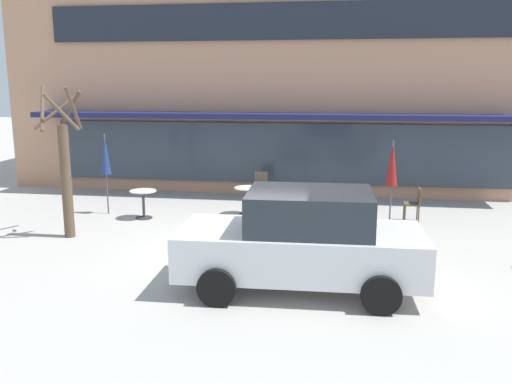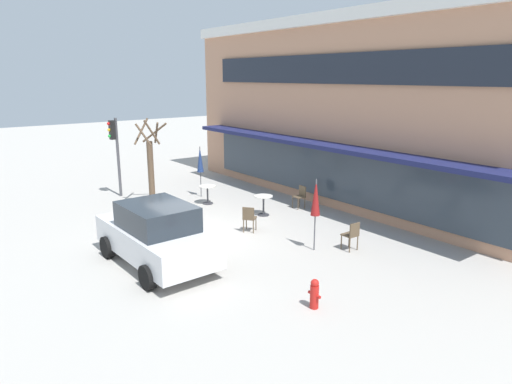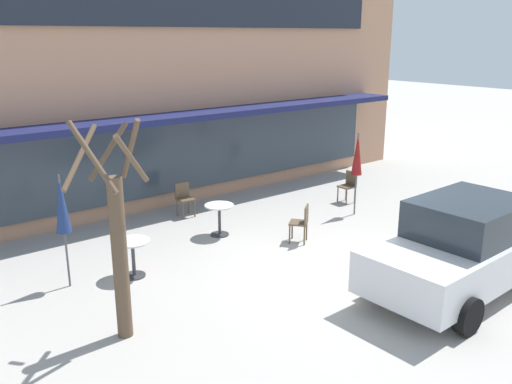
% 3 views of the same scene
% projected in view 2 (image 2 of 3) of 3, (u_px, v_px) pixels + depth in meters
% --- Properties ---
extents(ground_plane, '(80.00, 80.00, 0.00)m').
position_uv_depth(ground_plane, '(196.00, 236.00, 14.94)').
color(ground_plane, '#ADA8A0').
extents(building_facade, '(18.20, 9.10, 7.45)m').
position_uv_depth(building_facade, '(393.00, 109.00, 19.86)').
color(building_facade, tan).
rests_on(building_facade, ground).
extents(cafe_table_near_wall, '(0.70, 0.70, 0.76)m').
position_uv_depth(cafe_table_near_wall, '(208.00, 192.00, 18.66)').
color(cafe_table_near_wall, '#333338').
rests_on(cafe_table_near_wall, ground).
extents(cafe_table_streetside, '(0.70, 0.70, 0.76)m').
position_uv_depth(cafe_table_streetside, '(263.00, 202.00, 17.10)').
color(cafe_table_streetside, '#333338').
rests_on(cafe_table_streetside, ground).
extents(patio_umbrella_green_folded, '(0.28, 0.28, 2.20)m').
position_uv_depth(patio_umbrella_green_folded, '(200.00, 160.00, 19.50)').
color(patio_umbrella_green_folded, '#4C4C51').
rests_on(patio_umbrella_green_folded, ground).
extents(patio_umbrella_cream_folded, '(0.28, 0.28, 2.20)m').
position_uv_depth(patio_umbrella_cream_folded, '(316.00, 198.00, 13.39)').
color(patio_umbrella_cream_folded, '#4C4C51').
rests_on(patio_umbrella_cream_folded, ground).
extents(cafe_chair_0, '(0.41, 0.41, 0.89)m').
position_uv_depth(cafe_chair_0, '(352.00, 234.00, 13.63)').
color(cafe_chair_0, brown).
rests_on(cafe_chair_0, ground).
extents(cafe_chair_1, '(0.56, 0.56, 0.89)m').
position_uv_depth(cafe_chair_1, '(249.00, 217.00, 15.25)').
color(cafe_chair_1, brown).
rests_on(cafe_chair_1, ground).
extents(cafe_chair_2, '(0.42, 0.42, 0.89)m').
position_uv_depth(cafe_chair_2, '(300.00, 195.00, 18.06)').
color(cafe_chair_2, brown).
rests_on(cafe_chair_2, ground).
extents(parked_sedan, '(4.25, 2.11, 1.76)m').
position_uv_depth(parked_sedan, '(156.00, 234.00, 12.53)').
color(parked_sedan, silver).
rests_on(parked_sedan, ground).
extents(street_tree, '(1.28, 1.34, 3.49)m').
position_uv_depth(street_tree, '(151.00, 166.00, 18.13)').
color(street_tree, brown).
rests_on(street_tree, ground).
extents(traffic_light_pole, '(0.26, 0.44, 3.40)m').
position_uv_depth(traffic_light_pole, '(115.00, 144.00, 19.39)').
color(traffic_light_pole, '#47474C').
rests_on(traffic_light_pole, ground).
extents(fire_hydrant, '(0.36, 0.20, 0.71)m').
position_uv_depth(fire_hydrant, '(314.00, 294.00, 10.26)').
color(fire_hydrant, red).
rests_on(fire_hydrant, ground).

